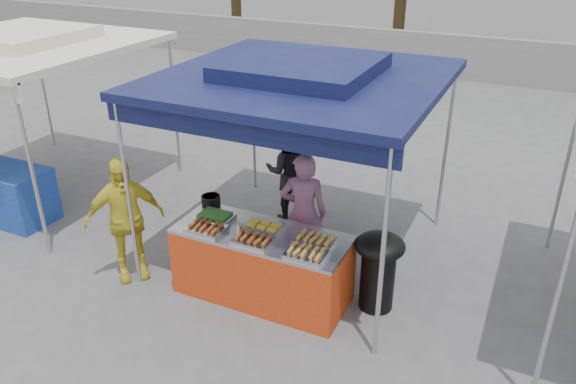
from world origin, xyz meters
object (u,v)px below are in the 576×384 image
at_px(wok_burner, 378,265).
at_px(customer_person, 125,219).
at_px(vendor_table, 262,265).
at_px(helper_man, 291,172).
at_px(cooking_pot, 211,201).
at_px(vendor_woman, 303,213).

relative_size(wok_burner, customer_person, 0.59).
height_order(vendor_table, helper_man, helper_man).
height_order(cooking_pot, wok_burner, cooking_pot).
height_order(cooking_pot, vendor_woman, vendor_woman).
height_order(cooking_pot, customer_person, customer_person).
height_order(vendor_table, cooking_pot, cooking_pot).
relative_size(cooking_pot, helper_man, 0.15).
bearing_deg(cooking_pot, wok_burner, 1.26).
height_order(vendor_table, wok_burner, wok_burner).
relative_size(vendor_table, cooking_pot, 8.64).
distance_m(vendor_woman, customer_person, 2.14).
relative_size(vendor_woman, helper_man, 1.03).
bearing_deg(wok_burner, cooking_pot, -171.67).
distance_m(cooking_pot, vendor_woman, 1.14).
xyz_separation_m(vendor_table, wok_burner, (1.27, 0.37, 0.13)).
xyz_separation_m(cooking_pot, helper_man, (0.38, 1.51, -0.15)).
relative_size(wok_burner, helper_man, 0.62).
relative_size(cooking_pot, wok_burner, 0.25).
bearing_deg(helper_man, wok_burner, 124.11).
xyz_separation_m(cooking_pot, customer_person, (-0.80, -0.66, -0.12)).
distance_m(vendor_table, customer_person, 1.74).
xyz_separation_m(helper_man, customer_person, (-1.18, -2.16, 0.03)).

